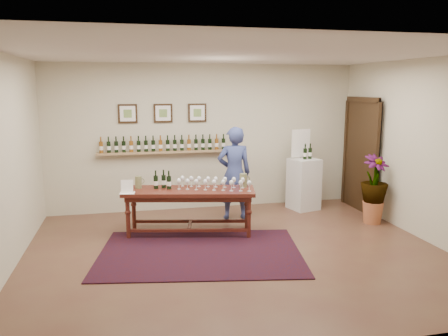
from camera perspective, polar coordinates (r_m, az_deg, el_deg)
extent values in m
plane|color=#542E25|center=(6.45, 1.58, -10.93)|extent=(6.00, 6.00, 0.00)
plane|color=beige|center=(8.50, -2.51, 4.02)|extent=(6.00, 0.00, 6.00)
plane|color=beige|center=(3.76, 11.09, -4.40)|extent=(6.00, 0.00, 6.00)
plane|color=beige|center=(6.09, -26.88, 0.33)|extent=(0.00, 5.00, 5.00)
plane|color=beige|center=(7.41, 24.78, 2.11)|extent=(0.00, 5.00, 5.00)
plane|color=beige|center=(6.02, 1.72, 14.72)|extent=(6.00, 6.00, 0.00)
cube|color=#A48659|center=(8.34, -7.80, 2.08)|extent=(2.50, 0.16, 0.04)
cube|color=black|center=(8.82, 17.64, 1.47)|extent=(0.10, 1.00, 2.10)
cube|color=black|center=(8.79, 17.36, 1.46)|extent=(0.04, 1.12, 2.22)
cube|color=black|center=(8.31, -12.47, 6.95)|extent=(0.35, 0.03, 0.35)
cube|color=white|center=(8.29, -12.47, 6.95)|extent=(0.28, 0.01, 0.28)
cube|color=#73954A|center=(8.29, -12.47, 6.95)|extent=(0.15, 0.00, 0.15)
cube|color=black|center=(8.34, -7.97, 7.11)|extent=(0.35, 0.03, 0.35)
cube|color=white|center=(8.32, -7.96, 7.10)|extent=(0.28, 0.01, 0.28)
cube|color=#73954A|center=(8.31, -7.95, 7.10)|extent=(0.15, 0.00, 0.15)
cube|color=black|center=(8.41, -3.52, 7.22)|extent=(0.35, 0.03, 0.35)
cube|color=white|center=(8.40, -3.50, 7.21)|extent=(0.28, 0.01, 0.28)
cube|color=#73954A|center=(8.39, -3.49, 7.21)|extent=(0.15, 0.00, 0.15)
cube|color=#3E0D0B|center=(6.42, -3.12, -10.97)|extent=(3.16, 2.38, 0.02)
cube|color=#3F170F|center=(7.05, -4.57, -3.02)|extent=(2.18, 1.08, 0.06)
cube|color=#3F170F|center=(7.07, -4.57, -3.55)|extent=(2.05, 0.95, 0.09)
cylinder|color=#3F170F|center=(7.05, -12.43, -6.36)|extent=(0.08, 0.08, 0.68)
cylinder|color=#3F170F|center=(6.92, 3.26, -6.45)|extent=(0.08, 0.08, 0.68)
cylinder|color=#3F170F|center=(7.50, -11.70, -5.32)|extent=(0.08, 0.08, 0.68)
cylinder|color=#3F170F|center=(7.37, 3.01, -5.38)|extent=(0.08, 0.08, 0.68)
cube|color=#3F170F|center=(6.98, -4.64, -8.11)|extent=(1.87, 0.44, 0.05)
cube|color=#3F170F|center=(7.43, -4.38, -6.95)|extent=(1.87, 0.44, 0.05)
cube|color=#3F170F|center=(7.21, -4.51, -7.51)|extent=(0.15, 0.47, 0.05)
cube|color=white|center=(6.93, -12.56, -2.37)|extent=(0.25, 0.19, 0.21)
cube|color=silver|center=(8.67, 10.36, -2.07)|extent=(0.61, 0.61, 1.00)
cube|color=white|center=(8.63, 10.00, 3.22)|extent=(0.42, 0.13, 0.59)
cone|color=#A85D38|center=(8.14, 18.83, -5.51)|extent=(0.36, 0.36, 0.38)
imported|color=#1C3917|center=(8.02, 19.05, -1.91)|extent=(0.66, 0.66, 0.66)
imported|color=navy|center=(7.84, 1.35, -0.68)|extent=(0.64, 0.44, 1.68)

